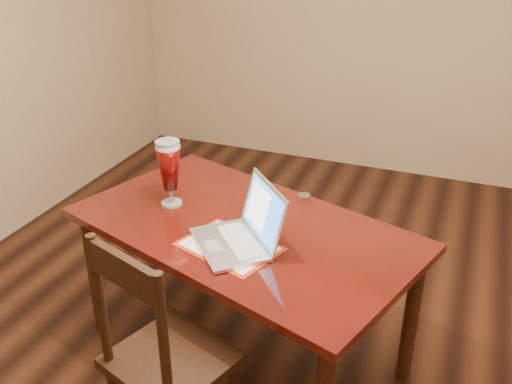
% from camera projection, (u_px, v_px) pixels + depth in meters
% --- Properties ---
extents(ground, '(5.00, 5.00, 0.00)m').
position_uv_depth(ground, '(304.00, 366.00, 2.79)').
color(ground, black).
rests_on(ground, ground).
extents(dining_table, '(1.74, 1.31, 1.05)m').
position_uv_depth(dining_table, '(240.00, 238.00, 2.61)').
color(dining_table, '#4A0E09').
rests_on(dining_table, ground).
extents(dining_chair, '(0.54, 0.53, 1.01)m').
position_uv_depth(dining_chair, '(164.00, 358.00, 2.17)').
color(dining_chair, black).
rests_on(dining_chair, ground).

